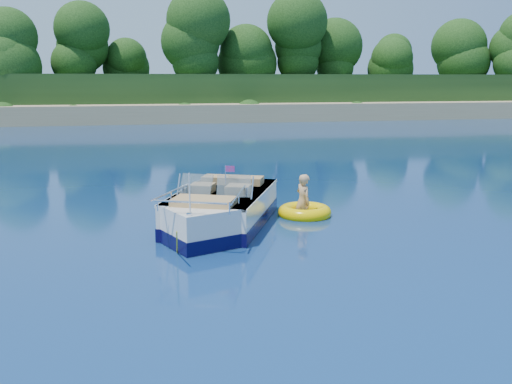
# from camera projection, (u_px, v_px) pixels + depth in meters

# --- Properties ---
(ground) EXTENTS (160.00, 160.00, 0.00)m
(ground) POSITION_uv_depth(u_px,v_px,m) (268.00, 236.00, 13.13)
(ground) COLOR #0A1E46
(ground) RESTS_ON ground
(shoreline) EXTENTS (170.00, 59.00, 6.00)m
(shoreline) POSITION_uv_depth(u_px,v_px,m) (153.00, 99.00, 74.05)
(shoreline) COLOR #9C835A
(shoreline) RESTS_ON ground
(treeline) EXTENTS (150.00, 7.12, 8.19)m
(treeline) POSITION_uv_depth(u_px,v_px,m) (162.00, 57.00, 51.36)
(treeline) COLOR #331B11
(treeline) RESTS_ON ground
(motorboat) EXTENTS (3.53, 5.43, 1.93)m
(motorboat) POSITION_uv_depth(u_px,v_px,m) (219.00, 213.00, 13.79)
(motorboat) COLOR silver
(motorboat) RESTS_ON ground
(tow_tube) EXTENTS (1.61, 1.61, 0.37)m
(tow_tube) POSITION_uv_depth(u_px,v_px,m) (305.00, 212.00, 15.08)
(tow_tube) COLOR #FFCF00
(tow_tube) RESTS_ON ground
(boy) EXTENTS (0.58, 0.89, 1.61)m
(boy) POSITION_uv_depth(u_px,v_px,m) (302.00, 215.00, 15.13)
(boy) COLOR tan
(boy) RESTS_ON ground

